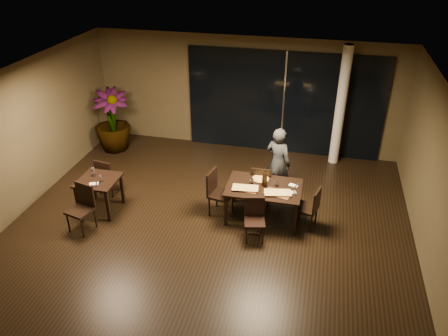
% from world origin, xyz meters
% --- Properties ---
extents(ground, '(8.00, 8.00, 0.00)m').
position_xyz_m(ground, '(0.00, 0.00, 0.00)').
color(ground, black).
rests_on(ground, ground).
extents(wall_back, '(8.00, 0.10, 3.00)m').
position_xyz_m(wall_back, '(0.00, 4.05, 1.50)').
color(wall_back, '#4D4229').
rests_on(wall_back, ground).
extents(wall_left, '(0.10, 8.00, 3.00)m').
position_xyz_m(wall_left, '(-4.05, 0.00, 1.50)').
color(wall_left, '#4D4229').
rests_on(wall_left, ground).
extents(wall_right, '(0.10, 8.00, 3.00)m').
position_xyz_m(wall_right, '(4.05, 0.00, 1.50)').
color(wall_right, '#4D4229').
rests_on(wall_right, ground).
extents(ceiling, '(8.00, 8.00, 0.04)m').
position_xyz_m(ceiling, '(0.00, 0.00, 3.02)').
color(ceiling, silver).
rests_on(ceiling, wall_back).
extents(window_panel, '(5.00, 0.06, 2.70)m').
position_xyz_m(window_panel, '(1.00, 3.96, 1.35)').
color(window_panel, black).
rests_on(window_panel, ground).
extents(column, '(0.24, 0.24, 3.00)m').
position_xyz_m(column, '(2.40, 3.65, 1.50)').
color(column, white).
rests_on(column, ground).
extents(main_table, '(1.50, 1.00, 0.75)m').
position_xyz_m(main_table, '(1.00, 0.80, 0.68)').
color(main_table, black).
rests_on(main_table, ground).
extents(side_table, '(0.80, 0.80, 0.75)m').
position_xyz_m(side_table, '(-2.40, 0.30, 0.62)').
color(side_table, black).
rests_on(side_table, ground).
extents(chair_main_far, '(0.43, 0.43, 0.92)m').
position_xyz_m(chair_main_far, '(0.87, 1.32, 0.51)').
color(chair_main_far, black).
rests_on(chair_main_far, ground).
extents(chair_main_near, '(0.47, 0.47, 0.84)m').
position_xyz_m(chair_main_near, '(0.93, 0.13, 0.47)').
color(chair_main_near, black).
rests_on(chair_main_near, ground).
extents(chair_main_left, '(0.53, 0.53, 0.98)m').
position_xyz_m(chair_main_left, '(0.03, 0.76, 0.55)').
color(chair_main_left, black).
rests_on(chair_main_left, ground).
extents(chair_main_right, '(0.50, 0.50, 0.90)m').
position_xyz_m(chair_main_right, '(1.96, 0.69, 0.50)').
color(chair_main_right, black).
rests_on(chair_main_right, ground).
extents(chair_side_far, '(0.47, 0.47, 0.89)m').
position_xyz_m(chair_side_far, '(-2.53, 0.89, 0.50)').
color(chair_side_far, black).
rests_on(chair_side_far, ground).
extents(chair_side_near, '(0.54, 0.54, 0.97)m').
position_xyz_m(chair_side_near, '(-2.42, -0.36, 0.54)').
color(chair_side_near, black).
rests_on(chair_side_near, ground).
extents(diner, '(0.66, 0.56, 1.63)m').
position_xyz_m(diner, '(1.16, 1.75, 0.82)').
color(diner, '#2A2C2F').
rests_on(diner, ground).
extents(potted_plant, '(1.24, 1.24, 1.67)m').
position_xyz_m(potted_plant, '(-3.39, 3.03, 0.83)').
color(potted_plant, '#1B4A18').
rests_on(potted_plant, ground).
extents(pizza_board_left, '(0.55, 0.33, 0.01)m').
position_xyz_m(pizza_board_left, '(0.65, 0.62, 0.76)').
color(pizza_board_left, '#3F2614').
rests_on(pizza_board_left, main_table).
extents(pizza_board_right, '(0.58, 0.41, 0.01)m').
position_xyz_m(pizza_board_right, '(1.30, 0.60, 0.76)').
color(pizza_board_right, '#482B17').
rests_on(pizza_board_right, main_table).
extents(oblong_pizza_left, '(0.52, 0.29, 0.02)m').
position_xyz_m(oblong_pizza_left, '(0.65, 0.62, 0.77)').
color(oblong_pizza_left, maroon).
rests_on(oblong_pizza_left, pizza_board_left).
extents(oblong_pizza_right, '(0.54, 0.33, 0.02)m').
position_xyz_m(oblong_pizza_right, '(1.30, 0.60, 0.77)').
color(oblong_pizza_right, maroon).
rests_on(oblong_pizza_right, pizza_board_right).
extents(round_pizza, '(0.33, 0.33, 0.01)m').
position_xyz_m(round_pizza, '(0.89, 1.08, 0.76)').
color(round_pizza, red).
rests_on(round_pizza, main_table).
extents(bottle_a, '(0.06, 0.06, 0.28)m').
position_xyz_m(bottle_a, '(0.98, 0.84, 0.89)').
color(bottle_a, black).
rests_on(bottle_a, main_table).
extents(bottle_b, '(0.07, 0.07, 0.31)m').
position_xyz_m(bottle_b, '(1.02, 0.81, 0.91)').
color(bottle_b, black).
rests_on(bottle_b, main_table).
extents(bottle_c, '(0.07, 0.07, 0.34)m').
position_xyz_m(bottle_c, '(1.00, 0.88, 0.92)').
color(bottle_c, black).
rests_on(bottle_c, main_table).
extents(tumbler_left, '(0.08, 0.08, 0.10)m').
position_xyz_m(tumbler_left, '(0.73, 0.88, 0.80)').
color(tumbler_left, white).
rests_on(tumbler_left, main_table).
extents(tumbler_right, '(0.08, 0.08, 0.09)m').
position_xyz_m(tumbler_right, '(1.24, 0.90, 0.79)').
color(tumbler_right, white).
rests_on(tumbler_right, main_table).
extents(napkin_near, '(0.20, 0.16, 0.01)m').
position_xyz_m(napkin_near, '(1.56, 0.70, 0.76)').
color(napkin_near, white).
rests_on(napkin_near, main_table).
extents(napkin_far, '(0.20, 0.15, 0.01)m').
position_xyz_m(napkin_far, '(1.57, 0.97, 0.76)').
color(napkin_far, white).
rests_on(napkin_far, main_table).
extents(wine_glass_a, '(0.09, 0.09, 0.19)m').
position_xyz_m(wine_glass_a, '(-2.55, 0.41, 0.85)').
color(wine_glass_a, white).
rests_on(wine_glass_a, side_table).
extents(wine_glass_b, '(0.07, 0.07, 0.16)m').
position_xyz_m(wine_glass_b, '(-2.28, 0.22, 0.83)').
color(wine_glass_b, white).
rests_on(wine_glass_b, side_table).
extents(side_napkin, '(0.21, 0.17, 0.01)m').
position_xyz_m(side_napkin, '(-2.39, 0.10, 0.76)').
color(side_napkin, white).
rests_on(side_napkin, side_table).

